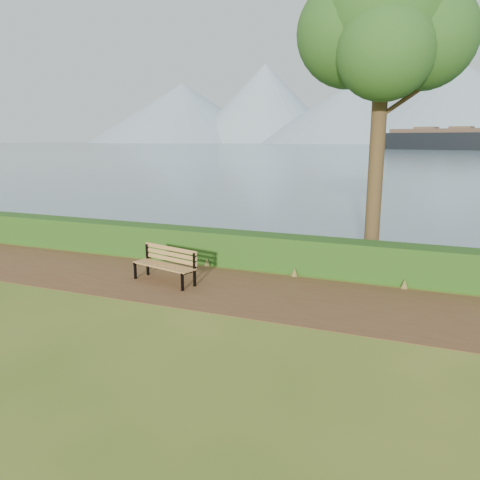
% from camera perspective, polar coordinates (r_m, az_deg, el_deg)
% --- Properties ---
extents(ground, '(140.00, 140.00, 0.00)m').
position_cam_1_polar(ground, '(11.85, -3.56, -6.23)').
color(ground, '#46621C').
rests_on(ground, ground).
extents(path, '(40.00, 3.40, 0.01)m').
position_cam_1_polar(path, '(12.11, -2.95, -5.80)').
color(path, brown).
rests_on(path, ground).
extents(hedge, '(32.00, 0.85, 1.00)m').
position_cam_1_polar(hedge, '(14.01, 0.99, -1.17)').
color(hedge, '#1B4413').
rests_on(hedge, ground).
extents(water, '(700.00, 510.00, 0.00)m').
position_cam_1_polar(water, '(270.20, 21.33, 10.64)').
color(water, '#496476').
rests_on(water, ground).
extents(mountains, '(585.00, 190.00, 70.00)m').
position_cam_1_polar(mountains, '(417.10, 20.73, 14.79)').
color(mountains, '#7C92A6').
rests_on(mountains, ground).
extents(bench, '(1.95, 0.99, 0.94)m').
position_cam_1_polar(bench, '(12.57, -8.97, -2.70)').
color(bench, black).
rests_on(bench, ground).
extents(tree, '(4.75, 3.96, 9.13)m').
position_cam_1_polar(tree, '(14.26, 17.17, 24.05)').
color(tree, '#3D2919').
rests_on(tree, ground).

